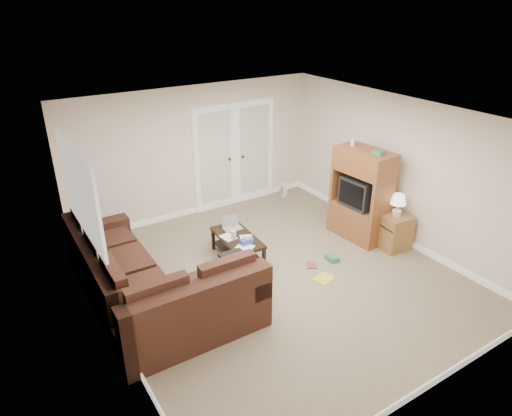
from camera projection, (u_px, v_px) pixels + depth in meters
floor at (276, 276)px, 7.09m from camera, size 5.50×5.50×0.00m
ceiling at (280, 117)px, 6.02m from camera, size 5.00×5.50×0.02m
wall_left at (103, 251)px, 5.35m from camera, size 0.02×5.50×2.50m
wall_right at (398, 170)px, 7.77m from camera, size 0.02×5.50×2.50m
wall_back at (195, 152)px, 8.65m from camera, size 5.00×0.02×2.50m
wall_front at (439, 302)px, 4.46m from camera, size 5.00×0.02×2.50m
baseboards at (276, 273)px, 7.07m from camera, size 5.00×5.50×0.10m
french_doors at (235, 156)px, 9.13m from camera, size 1.80×0.05×2.13m
window_left at (82, 198)px, 6.00m from camera, size 0.05×1.92×1.42m
sectional_sofa at (148, 288)px, 6.20m from camera, size 1.99×2.98×0.92m
coffee_table at (237, 246)px, 7.46m from camera, size 0.58×1.06×0.71m
tv_armoire at (361, 194)px, 7.93m from camera, size 0.62×1.05×1.74m
side_cabinet at (394, 229)px, 7.75m from camera, size 0.51×0.51×0.99m
space_heater at (284, 190)px, 9.82m from camera, size 0.12×0.10×0.29m
floor_magazine at (324, 278)px, 7.03m from camera, size 0.36×0.32×0.01m
floor_greenbox at (332, 258)px, 7.49m from camera, size 0.18×0.23×0.08m
floor_book at (307, 265)px, 7.37m from camera, size 0.26×0.27×0.02m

